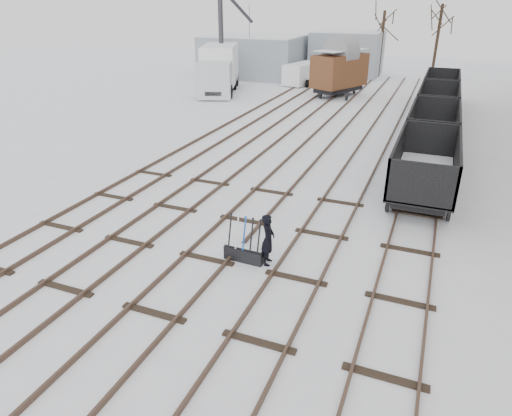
{
  "coord_description": "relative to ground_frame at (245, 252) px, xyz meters",
  "views": [
    {
      "loc": [
        6.2,
        -11.08,
        7.64
      ],
      "look_at": [
        0.96,
        1.84,
        1.2
      ],
      "focal_mm": 32.0,
      "sensor_mm": 36.0,
      "label": 1
    }
  ],
  "objects": [
    {
      "name": "ground_frame",
      "position": [
        0.0,
        0.0,
        0.0
      ],
      "size": [
        1.31,
        0.46,
        1.49
      ],
      "rotation": [
        0.0,
        0.0,
        -0.03
      ],
      "color": "black",
      "rests_on": "ground"
    },
    {
      "name": "shed_left",
      "position": [
        -14.15,
        35.57,
        1.76
      ],
      "size": [
        10.0,
        8.0,
        4.1
      ],
      "color": "gray",
      "rests_on": "ground"
    },
    {
      "name": "freight_wagon_d",
      "position": [
        4.85,
        26.64,
        0.67
      ],
      "size": [
        2.44,
        6.1,
        2.49
      ],
      "color": "black",
      "rests_on": "ground"
    },
    {
      "name": "freight_wagon_b",
      "position": [
        4.85,
        13.84,
        0.67
      ],
      "size": [
        2.44,
        6.1,
        2.49
      ],
      "color": "black",
      "rests_on": "ground"
    },
    {
      "name": "freight_wagon_c",
      "position": [
        4.85,
        20.24,
        0.67
      ],
      "size": [
        2.44,
        6.1,
        2.49
      ],
      "color": "black",
      "rests_on": "ground"
    },
    {
      "name": "crane",
      "position": [
        -14.38,
        28.23,
        2.12
      ],
      "size": [
        2.29,
        5.46,
        9.14
      ],
      "rotation": [
        0.0,
        0.0,
        -0.31
      ],
      "color": "#2D2D32",
      "rests_on": "ground"
    },
    {
      "name": "box_van_wagon",
      "position": [
        -3.26,
        27.6,
        1.92
      ],
      "size": [
        4.41,
        5.58,
        3.78
      ],
      "rotation": [
        0.0,
        0.0,
        -0.42
      ],
      "color": "black",
      "rests_on": "ground"
    },
    {
      "name": "shed_right",
      "position": [
        -5.15,
        39.57,
        1.96
      ],
      "size": [
        7.0,
        6.0,
        4.5
      ],
      "color": "gray",
      "rests_on": "ground"
    },
    {
      "name": "tracks",
      "position": [
        -1.15,
        13.24,
        -0.21
      ],
      "size": [
        13.9,
        52.0,
        0.16
      ],
      "color": "black",
      "rests_on": "ground"
    },
    {
      "name": "worker",
      "position": [
        0.75,
        0.1,
        0.56
      ],
      "size": [
        0.5,
        0.68,
        1.69
      ],
      "primitive_type": "imported",
      "rotation": [
        0.0,
        0.0,
        1.74
      ],
      "color": "black",
      "rests_on": "ground"
    },
    {
      "name": "tree_far_left",
      "position": [
        -1.71,
        39.9,
        2.96
      ],
      "size": [
        0.3,
        0.3,
        6.5
      ],
      "primitive_type": "cylinder",
      "color": "black",
      "rests_on": "ground"
    },
    {
      "name": "freight_wagon_a",
      "position": [
        4.85,
        7.44,
        0.67
      ],
      "size": [
        2.44,
        6.1,
        2.49
      ],
      "color": "black",
      "rests_on": "ground"
    },
    {
      "name": "tree_far_right",
      "position": [
        3.66,
        40.41,
        3.28
      ],
      "size": [
        0.3,
        0.3,
        7.13
      ],
      "primitive_type": "cylinder",
      "color": "black",
      "rests_on": "ground"
    },
    {
      "name": "ground",
      "position": [
        -1.15,
        -0.43,
        -0.28
      ],
      "size": [
        120.0,
        120.0,
        0.0
      ],
      "primitive_type": "plane",
      "color": "white",
      "rests_on": "ground"
    },
    {
      "name": "panel_van",
      "position": [
        -7.76,
        32.05,
        0.75
      ],
      "size": [
        2.94,
        4.82,
        1.98
      ],
      "rotation": [
        0.0,
        0.0,
        -0.24
      ],
      "color": "white",
      "rests_on": "ground"
    },
    {
      "name": "lorry",
      "position": [
        -13.49,
        25.48,
        1.72
      ],
      "size": [
        4.64,
        8.97,
        3.89
      ],
      "rotation": [
        0.0,
        0.0,
        0.34
      ],
      "color": "black",
      "rests_on": "ground"
    }
  ]
}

